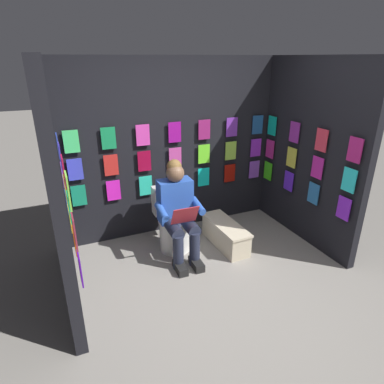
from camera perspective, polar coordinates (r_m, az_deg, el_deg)
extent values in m
plane|color=gray|center=(3.47, 8.19, -18.68)|extent=(30.00, 30.00, 0.00)
cube|color=black|center=(4.40, -3.36, 7.58)|extent=(2.98, 0.10, 2.29)
cube|color=#158C61|center=(4.21, -19.04, -0.60)|extent=(0.17, 0.01, 0.26)
cube|color=#EE1EC9|center=(4.25, -13.46, 0.26)|extent=(0.17, 0.01, 0.26)
cube|color=#2ADAB5|center=(4.33, -8.03, 1.10)|extent=(0.17, 0.01, 0.26)
cube|color=purple|center=(4.45, -2.85, 1.89)|extent=(0.17, 0.01, 0.26)
cube|color=#0EE1CA|center=(4.61, 2.02, 2.62)|extent=(0.17, 0.01, 0.26)
cube|color=#9F1209|center=(4.79, 6.56, 3.28)|extent=(0.17, 0.01, 0.26)
cube|color=purple|center=(5.01, 10.74, 3.87)|extent=(0.17, 0.01, 0.26)
cube|color=blue|center=(4.10, -19.62, 3.70)|extent=(0.17, 0.01, 0.26)
cube|color=red|center=(4.14, -13.87, 4.54)|extent=(0.17, 0.01, 0.26)
cube|color=maroon|center=(4.23, -8.27, 5.32)|extent=(0.17, 0.01, 0.26)
cube|color=#D647A2|center=(4.35, -2.94, 6.01)|extent=(0.17, 0.01, 0.26)
cube|color=#70F12A|center=(4.51, 2.08, 6.61)|extent=(0.17, 0.01, 0.26)
cube|color=#9BD142|center=(4.70, 6.74, 7.12)|extent=(0.17, 0.01, 0.26)
cube|color=purple|center=(4.91, 11.01, 7.55)|extent=(0.17, 0.01, 0.26)
cube|color=#46E271|center=(4.01, -20.23, 8.20)|extent=(0.17, 0.01, 0.26)
cube|color=#189351|center=(4.06, -14.30, 9.03)|extent=(0.17, 0.01, 0.26)
cube|color=#E940B3|center=(4.14, -8.53, 9.73)|extent=(0.17, 0.01, 0.26)
cube|color=#9C118E|center=(4.27, -3.02, 10.31)|extent=(0.17, 0.01, 0.26)
cube|color=#9A216A|center=(4.43, 2.14, 10.77)|extent=(0.17, 0.01, 0.26)
cube|color=purple|center=(4.62, 6.93, 11.12)|extent=(0.17, 0.01, 0.26)
cube|color=#204F8C|center=(4.84, 11.31, 11.37)|extent=(0.17, 0.01, 0.26)
cube|color=black|center=(4.40, 19.83, 6.29)|extent=(0.10, 1.76, 2.29)
cube|color=#39C416|center=(4.99, 13.04, 3.59)|extent=(0.01, 0.17, 0.26)
cube|color=#5825D6|center=(4.64, 16.42, 1.82)|extent=(0.01, 0.17, 0.26)
cube|color=#296AAA|center=(4.32, 20.33, -0.23)|extent=(0.01, 0.17, 0.26)
cube|color=purple|center=(4.02, 24.83, -2.59)|extent=(0.01, 0.17, 0.26)
cube|color=#AA2474|center=(4.89, 13.38, 7.29)|extent=(0.01, 0.17, 0.26)
cube|color=gold|center=(4.54, 16.88, 5.77)|extent=(0.01, 0.17, 0.26)
cube|color=#BB2295|center=(4.21, 20.93, 3.97)|extent=(0.01, 0.17, 0.26)
cube|color=#28DCDD|center=(3.91, 25.61, 1.86)|extent=(0.01, 0.17, 0.26)
cube|color=#0DAD93|center=(4.82, 13.73, 11.12)|extent=(0.01, 0.17, 0.26)
cube|color=purple|center=(4.46, 17.36, 9.87)|extent=(0.01, 0.17, 0.26)
cube|color=#DA3349|center=(4.12, 21.57, 8.37)|extent=(0.01, 0.17, 0.26)
cube|color=#AF1F6F|center=(3.81, 26.44, 6.55)|extent=(0.01, 0.17, 0.26)
cube|color=black|center=(3.26, -22.55, 0.51)|extent=(0.10, 1.76, 2.29)
cube|color=#4E0EA6|center=(2.82, -18.84, -12.45)|extent=(0.01, 0.17, 0.26)
cube|color=#CD4710|center=(3.23, -19.72, -7.91)|extent=(0.01, 0.17, 0.26)
cube|color=#D2DA34|center=(3.65, -20.39, -4.40)|extent=(0.01, 0.17, 0.26)
cube|color=#2B55A7|center=(4.08, -20.91, -1.62)|extent=(0.01, 0.17, 0.26)
cube|color=#982A3E|center=(2.65, -19.73, -6.50)|extent=(0.01, 0.17, 0.26)
cube|color=#16BD6E|center=(3.08, -20.52, -2.52)|extent=(0.01, 0.17, 0.26)
cube|color=gold|center=(3.52, -21.11, 0.47)|extent=(0.01, 0.17, 0.26)
cube|color=#A64BE0|center=(3.96, -21.56, 2.80)|extent=(0.01, 0.17, 0.26)
cube|color=#8FEE49|center=(2.52, -20.70, 0.19)|extent=(0.01, 0.17, 0.26)
cube|color=#AD113B|center=(2.96, -21.38, 3.34)|extent=(0.01, 0.17, 0.26)
cube|color=#3A32BF|center=(3.42, -21.88, 5.67)|extent=(0.01, 0.17, 0.26)
cube|color=#2C44BD|center=(3.87, -22.26, 7.44)|extent=(0.01, 0.17, 0.26)
cylinder|color=white|center=(4.16, -3.00, -7.45)|extent=(0.38, 0.38, 0.40)
cylinder|color=white|center=(4.05, -3.06, -4.85)|extent=(0.41, 0.41, 0.02)
cube|color=white|center=(4.21, -4.26, -1.30)|extent=(0.39, 0.19, 0.36)
cylinder|color=white|center=(4.13, -3.88, -1.76)|extent=(0.39, 0.08, 0.39)
cube|color=blue|center=(3.91, -2.99, -1.49)|extent=(0.41, 0.23, 0.52)
sphere|color=brown|center=(3.76, -2.95, 3.29)|extent=(0.21, 0.21, 0.21)
sphere|color=olive|center=(3.76, -3.12, 4.41)|extent=(0.17, 0.17, 0.17)
cylinder|color=#23283D|center=(3.88, -0.55, -5.69)|extent=(0.16, 0.40, 0.15)
cylinder|color=#23283D|center=(3.82, -3.36, -6.20)|extent=(0.16, 0.40, 0.15)
cylinder|color=#23283D|center=(3.85, 0.45, -9.85)|extent=(0.12, 0.12, 0.42)
cylinder|color=#23283D|center=(3.79, -2.40, -10.44)|extent=(0.12, 0.12, 0.42)
cube|color=black|center=(3.90, 0.79, -12.36)|extent=(0.12, 0.26, 0.09)
cube|color=black|center=(3.84, -2.05, -12.99)|extent=(0.12, 0.26, 0.09)
cylinder|color=blue|center=(3.84, 1.00, -2.36)|extent=(0.09, 0.31, 0.13)
cylinder|color=blue|center=(3.71, -5.29, -3.41)|extent=(0.09, 0.31, 0.13)
cube|color=#C12D38|center=(3.64, -1.23, -4.10)|extent=(0.30, 0.14, 0.23)
cube|color=beige|center=(4.28, 5.80, -7.48)|extent=(0.29, 0.79, 0.28)
cube|color=beige|center=(4.21, 5.88, -5.64)|extent=(0.31, 0.82, 0.03)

